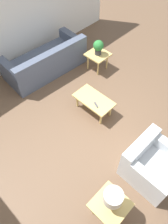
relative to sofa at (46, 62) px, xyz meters
The scene contains 9 objects.
ground_plane 2.33m from the sofa, 165.60° to the left, with size 14.00×14.00×0.00m, color brown.
sofa is the anchor object (origin of this frame).
armchair 3.70m from the sofa, behind, with size 0.92×0.93×0.76m.
coffee_table 1.88m from the sofa, behind, with size 0.91×0.50×0.40m.
side_table_plant 1.39m from the sofa, 131.55° to the right, with size 0.55×0.55×0.48m.
side_table_lamp 3.96m from the sofa, 155.12° to the left, with size 0.55×0.55×0.48m.
potted_plant 1.44m from the sofa, 131.55° to the right, with size 0.27×0.27×0.39m.
table_lamp 3.99m from the sofa, 155.12° to the left, with size 0.29×0.29×0.47m.
remote_control 2.05m from the sofa, behind, with size 0.16×0.10×0.02m.
Camera 1 is at (-1.74, 2.09, 4.04)m, focal length 35.00 mm.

